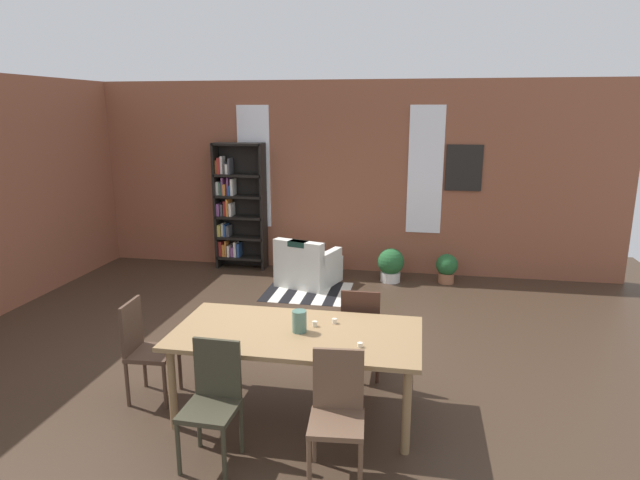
{
  "coord_description": "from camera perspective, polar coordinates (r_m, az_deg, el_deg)",
  "views": [
    {
      "loc": [
        1.34,
        -5.27,
        2.67
      ],
      "look_at": [
        0.14,
        1.19,
        1.08
      ],
      "focal_mm": 30.52,
      "sensor_mm": 36.0,
      "label": 1
    }
  ],
  "objects": [
    {
      "name": "bookshelf_tall",
      "position": [
        9.28,
        -8.74,
        3.48
      ],
      "size": [
        0.85,
        0.3,
        2.12
      ],
      "color": "black",
      "rests_on": "ground"
    },
    {
      "name": "dining_chair_near_right",
      "position": [
        4.18,
        1.81,
        -17.44
      ],
      "size": [
        0.43,
        0.43,
        0.95
      ],
      "color": "brown",
      "rests_on": "ground"
    },
    {
      "name": "vase_on_table",
      "position": [
        4.77,
        -2.17,
        -8.52
      ],
      "size": [
        0.13,
        0.13,
        0.19
      ],
      "primitive_type": "cylinder",
      "color": "#4C7266",
      "rests_on": "dining_table"
    },
    {
      "name": "back_wall_brick",
      "position": [
        9.04,
        1.89,
        6.56
      ],
      "size": [
        9.09,
        0.12,
        3.12
      ],
      "primitive_type": "cube",
      "color": "brown",
      "rests_on": "ground"
    },
    {
      "name": "dining_chair_near_left",
      "position": [
        4.4,
        -11.17,
        -15.97
      ],
      "size": [
        0.41,
        0.41,
        0.95
      ],
      "color": "#353223",
      "rests_on": "ground"
    },
    {
      "name": "armchair_white",
      "position": [
        8.44,
        -1.33,
        -2.84
      ],
      "size": [
        1.0,
        1.0,
        0.75
      ],
      "color": "silver",
      "rests_on": "ground"
    },
    {
      "name": "dining_table",
      "position": [
        4.84,
        -2.47,
        -10.34
      ],
      "size": [
        2.16,
        1.08,
        0.78
      ],
      "color": "olive",
      "rests_on": "ground"
    },
    {
      "name": "potted_plant_by_shelf",
      "position": [
        8.64,
        7.43,
        -2.53
      ],
      "size": [
        0.42,
        0.42,
        0.53
      ],
      "color": "silver",
      "rests_on": "ground"
    },
    {
      "name": "tealight_candle_2",
      "position": [
        4.9,
        -0.55,
        -8.78
      ],
      "size": [
        0.04,
        0.04,
        0.05
      ],
      "primitive_type": "cylinder",
      "color": "silver",
      "rests_on": "dining_table"
    },
    {
      "name": "dining_chair_head_left",
      "position": [
        5.4,
        -17.92,
        -10.59
      ],
      "size": [
        0.42,
        0.42,
        0.95
      ],
      "color": "#483326",
      "rests_on": "ground"
    },
    {
      "name": "ground_plane",
      "position": [
        6.06,
        -3.47,
        -12.53
      ],
      "size": [
        10.52,
        10.52,
        0.0
      ],
      "primitive_type": "plane",
      "color": "#3A2A1E"
    },
    {
      "name": "window_pane_0",
      "position": [
        9.27,
        -6.93,
        7.62
      ],
      "size": [
        0.55,
        0.02,
        2.03
      ],
      "primitive_type": "cube",
      "color": "white"
    },
    {
      "name": "dining_chair_far_right",
      "position": [
        5.54,
        4.33,
        -9.32
      ],
      "size": [
        0.4,
        0.4,
        0.95
      ],
      "color": "#3E241A",
      "rests_on": "ground"
    },
    {
      "name": "framed_picture",
      "position": [
        8.87,
        14.86,
        7.32
      ],
      "size": [
        0.56,
        0.03,
        0.72
      ],
      "primitive_type": "cube",
      "color": "black"
    },
    {
      "name": "window_pane_1",
      "position": [
        8.86,
        11.0,
        7.19
      ],
      "size": [
        0.55,
        0.02,
        2.03
      ],
      "primitive_type": "cube",
      "color": "white"
    },
    {
      "name": "tealight_candle_0",
      "position": [
        4.52,
        4.21,
        -10.91
      ],
      "size": [
        0.04,
        0.04,
        0.04
      ],
      "primitive_type": "cylinder",
      "color": "silver",
      "rests_on": "dining_table"
    },
    {
      "name": "potted_plant_corner",
      "position": [
        8.73,
        13.14,
        -2.8
      ],
      "size": [
        0.34,
        0.34,
        0.46
      ],
      "color": "#9E6042",
      "rests_on": "ground"
    },
    {
      "name": "tealight_candle_1",
      "position": [
        4.97,
        1.53,
        -8.49
      ],
      "size": [
        0.04,
        0.04,
        0.04
      ],
      "primitive_type": "cylinder",
      "color": "silver",
      "rests_on": "dining_table"
    },
    {
      "name": "striped_rug",
      "position": [
        8.16,
        -1.33,
        -5.43
      ],
      "size": [
        1.25,
        1.09,
        0.01
      ],
      "color": "black",
      "rests_on": "ground"
    }
  ]
}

